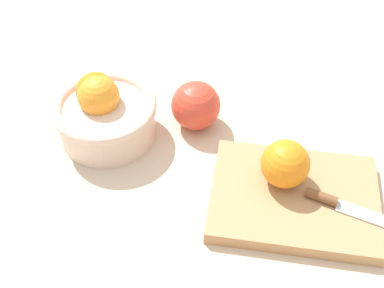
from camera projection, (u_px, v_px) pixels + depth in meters
The scene contains 6 objects.
ground_plane at pixel (171, 212), 0.71m from camera, with size 2.40×2.40×0.00m, color beige.
bowl at pixel (104, 112), 0.79m from camera, with size 0.16×0.16×0.11m.
cutting_board at pixel (294, 198), 0.72m from camera, with size 0.24×0.18×0.02m, color tan.
orange_on_board at pixel (285, 164), 0.70m from camera, with size 0.07×0.07×0.07m, color orange.
knife at pixel (345, 206), 0.69m from camera, with size 0.16×0.03×0.01m.
apple_back_center at pixel (196, 106), 0.81m from camera, with size 0.08×0.08×0.08m, color #D6422D.
Camera 1 is at (0.17, -0.39, 0.58)m, focal length 47.09 mm.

